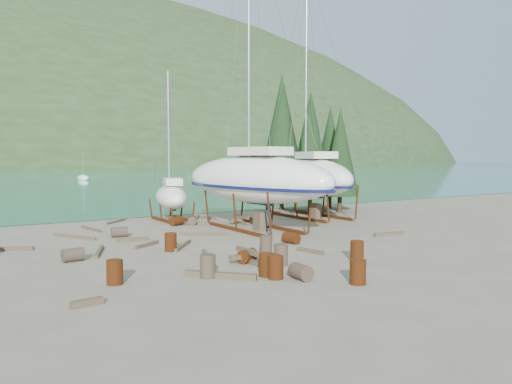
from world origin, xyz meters
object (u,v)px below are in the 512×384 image
large_sailboat_near (254,179)px  small_sailboat_shore (171,196)px  large_sailboat_far (311,177)px  worker (268,216)px

large_sailboat_near → small_sailboat_shore: 7.47m
large_sailboat_near → large_sailboat_far: 7.46m
large_sailboat_far → large_sailboat_near: bearing=-141.1°
small_sailboat_shore → worker: size_ratio=5.75×
small_sailboat_shore → large_sailboat_far: bearing=-6.3°
worker → small_sailboat_shore: bearing=52.5°
large_sailboat_near → small_sailboat_shore: bearing=102.0°
worker → large_sailboat_far: bearing=-28.3°
large_sailboat_far → worker: 7.75m
large_sailboat_far → worker: size_ratio=10.20×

